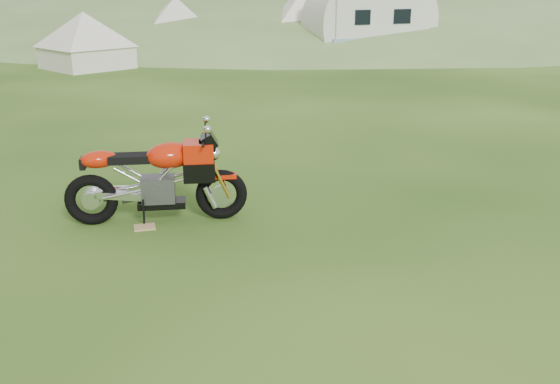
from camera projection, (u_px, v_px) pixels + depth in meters
name	position (u px, v px, depth m)	size (l,w,h in m)	color
ground	(279.00, 271.00, 6.84)	(120.00, 120.00, 0.00)	#1B3E0D
hillside	(364.00, 20.00, 50.54)	(80.00, 64.00, 8.00)	#5E7B3E
hedgerow	(364.00, 20.00, 50.54)	(36.00, 1.20, 8.60)	black
sport_motorcycle	(156.00, 173.00, 8.06)	(2.24, 0.56, 1.35)	red
plywood_board	(145.00, 227.00, 8.04)	(0.27, 0.22, 0.02)	tan
tent_left	(85.00, 37.00, 22.33)	(2.56, 2.56, 2.22)	white
tent_mid	(177.00, 23.00, 27.55)	(2.85, 2.85, 2.47)	silver
tent_right	(308.00, 19.00, 27.33)	(3.33, 3.33, 2.89)	white
caravan	(370.00, 27.00, 25.56)	(5.28, 2.36, 2.47)	silver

